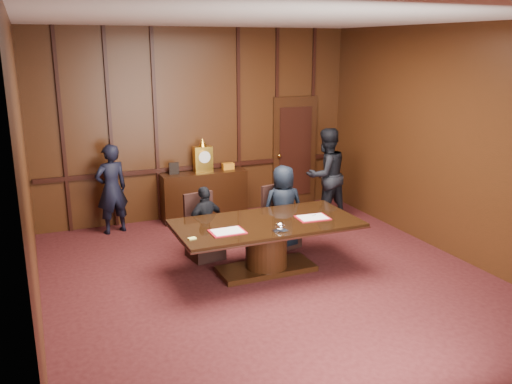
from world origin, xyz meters
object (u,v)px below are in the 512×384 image
conference_table (266,238)px  witness_left (112,189)px  signatory_left (206,223)px  witness_right (326,175)px  sideboard (204,193)px  signatory_right (283,207)px

conference_table → witness_left: 3.16m
signatory_left → witness_right: witness_right is taller
sideboard → signatory_right: 2.10m
conference_table → witness_right: size_ratio=1.51×
signatory_left → sideboard: bearing=-125.4°
conference_table → signatory_left: 1.03m
conference_table → witness_left: (-1.76, 2.60, 0.27)m
signatory_left → witness_left: 2.13m
witness_left → conference_table: bearing=108.2°
conference_table → signatory_right: bearing=50.9°
signatory_right → witness_right: bearing=-136.4°
witness_left → signatory_right: bearing=127.3°
conference_table → signatory_left: size_ratio=2.28×
signatory_left → signatory_right: 1.30m
signatory_right → conference_table: bearing=58.3°
sideboard → witness_right: bearing=-25.3°
sideboard → signatory_left: sideboard is taller
conference_table → signatory_left: signatory_left is taller
signatory_right → witness_left: (-2.41, 1.80, 0.11)m
witness_right → witness_left: bearing=-21.2°
signatory_left → signatory_right: signatory_right is taller
sideboard → witness_left: witness_left is taller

